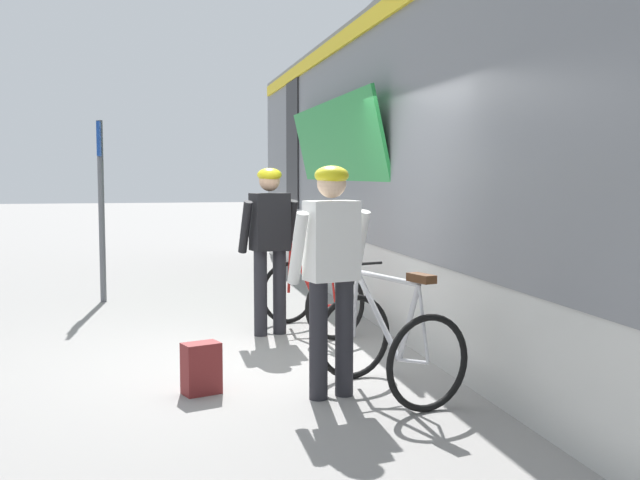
{
  "coord_description": "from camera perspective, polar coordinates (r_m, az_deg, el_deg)",
  "views": [
    {
      "loc": [
        -1.08,
        -6.88,
        1.7
      ],
      "look_at": [
        0.54,
        0.56,
        1.05
      ],
      "focal_mm": 43.48,
      "sensor_mm": 36.0,
      "label": 1
    }
  ],
  "objects": [
    {
      "name": "ground_plane",
      "position": [
        7.17,
        -3.28,
        -8.85
      ],
      "size": [
        80.0,
        80.0,
        0.0
      ],
      "primitive_type": "plane",
      "color": "gray"
    },
    {
      "name": "train_car",
      "position": [
        7.52,
        19.4,
        6.64
      ],
      "size": [
        3.22,
        20.13,
        3.88
      ],
      "color": "slate",
      "rests_on": "ground"
    },
    {
      "name": "cyclist_near_in_white",
      "position": [
        5.83,
        0.84,
        -1.48
      ],
      "size": [
        0.65,
        0.4,
        1.76
      ],
      "color": "#232328",
      "rests_on": "ground"
    },
    {
      "name": "cyclist_far_in_dark",
      "position": [
        8.15,
        -3.73,
        0.33
      ],
      "size": [
        0.66,
        0.41,
        1.76
      ],
      "color": "#232328",
      "rests_on": "ground"
    },
    {
      "name": "bicycle_near_silver",
      "position": [
        6.03,
        5.06,
        -7.57
      ],
      "size": [
        0.99,
        1.23,
        0.99
      ],
      "color": "black",
      "rests_on": "ground"
    },
    {
      "name": "bicycle_far_red",
      "position": [
        8.37,
        -0.66,
        -4.04
      ],
      "size": [
        1.01,
        1.24,
        0.99
      ],
      "color": "black",
      "rests_on": "ground"
    },
    {
      "name": "backpack_on_platform",
      "position": [
        6.14,
        -8.73,
        -9.32
      ],
      "size": [
        0.32,
        0.26,
        0.4
      ],
      "primitive_type": "cube",
      "rotation": [
        0.0,
        0.0,
        0.34
      ],
      "color": "maroon",
      "rests_on": "ground"
    },
    {
      "name": "platform_sign_post",
      "position": [
        10.62,
        -15.83,
        4.28
      ],
      "size": [
        0.08,
        0.7,
        2.4
      ],
      "color": "#595B60",
      "rests_on": "ground"
    }
  ]
}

